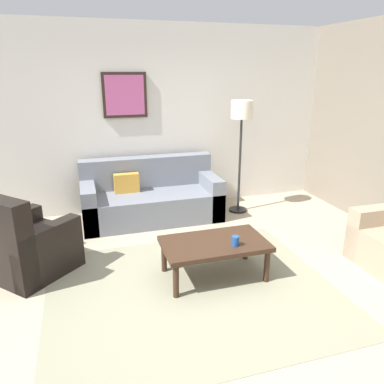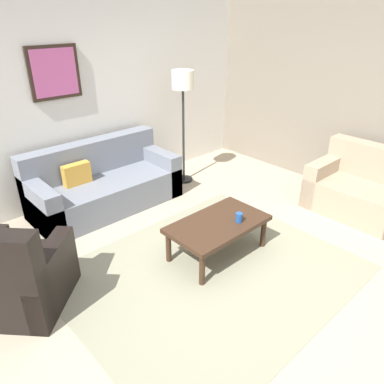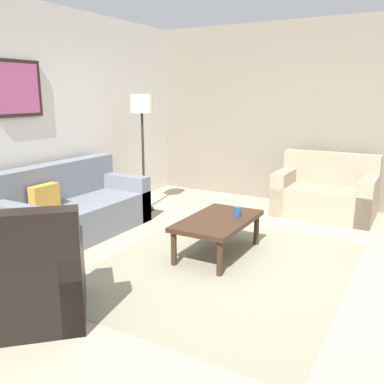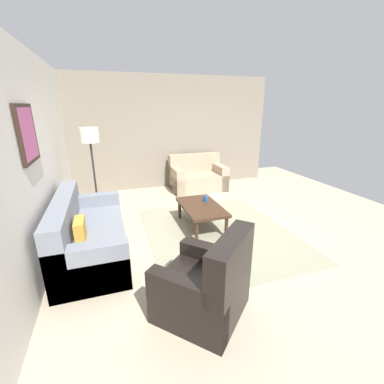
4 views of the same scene
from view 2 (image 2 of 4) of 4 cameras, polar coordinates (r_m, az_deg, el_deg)
ground_plane at (r=3.94m, az=2.88°, el=-12.47°), size 8.00×8.00×0.00m
rear_partition at (r=5.32m, az=-17.68°, el=13.63°), size 6.00×0.12×2.80m
stone_feature_panel at (r=5.73m, az=25.43°, el=13.21°), size 0.12×5.20×2.80m
area_rug at (r=3.94m, az=2.88°, el=-12.42°), size 2.85×2.37×0.01m
couch_main at (r=5.23m, az=-13.78°, el=1.07°), size 1.99×0.90×0.88m
couch_loveseat at (r=5.42m, az=25.48°, el=0.05°), size 0.85×1.35×0.88m
armchair_leather at (r=3.72m, az=-25.87°, el=-12.35°), size 1.13×1.13×0.95m
coffee_table at (r=4.03m, az=4.04°, el=-5.29°), size 1.10×0.64×0.41m
cup at (r=4.00m, az=7.31°, el=-3.95°), size 0.08×0.08×0.10m
lamp_standing at (r=5.51m, az=-1.42°, el=15.31°), size 0.32×0.32×1.71m
framed_artwork at (r=5.07m, az=-20.58°, el=16.99°), size 0.64×0.04×0.65m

